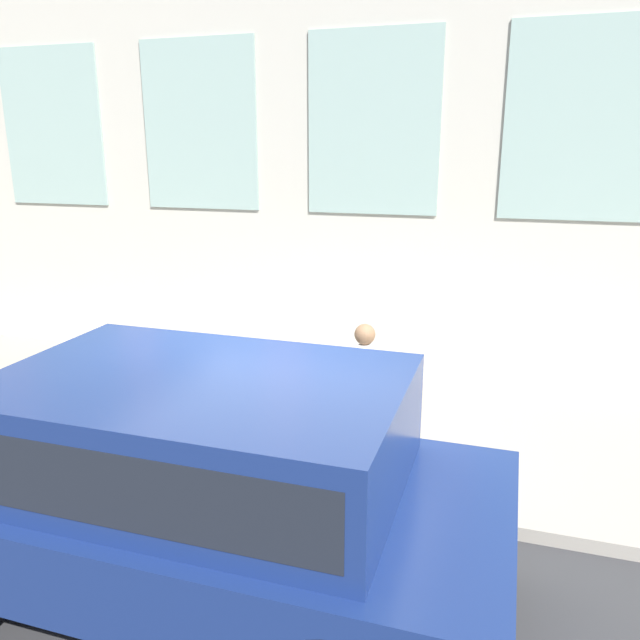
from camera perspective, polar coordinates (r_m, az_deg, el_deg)
ground_plane at (r=5.92m, az=-2.76°, el=-16.18°), size 80.00×80.00×0.00m
sidewalk at (r=7.16m, az=1.52°, el=-9.62°), size 3.05×60.00×0.13m
fire_hydrant at (r=6.29m, az=-4.10°, el=-9.25°), size 0.36×0.46×0.69m
person at (r=6.30m, az=4.05°, el=-4.93°), size 0.32×0.21×1.30m
parked_truck_navy_near at (r=4.43m, az=-11.14°, el=-13.42°), size 1.98×4.27×1.68m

